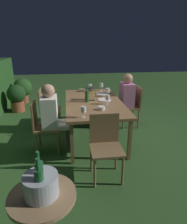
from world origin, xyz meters
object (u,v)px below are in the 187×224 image
(chair_side_right_a, at_px, (42,124))
(chair_side_left_b, at_px, (132,104))
(potted_plant_corner, at_px, (23,88))
(chair_side_right_b, at_px, (47,108))
(wine_glass_c, at_px, (90,87))
(dining_table, at_px, (94,104))
(person_in_cream, at_px, (54,115))
(wine_glass_a, at_px, (108,91))
(green_bottle_on_table, at_px, (87,96))
(chair_head_near, at_px, (106,144))
(ice_bucket, at_px, (41,183))
(plate_a, at_px, (102,94))
(lantern_centerpiece, at_px, (91,92))
(side_table, at_px, (45,217))
(bowl_bread, at_px, (82,90))
(wine_glass_b, at_px, (107,98))
(wine_glass_e, at_px, (83,110))
(person_in_pink, at_px, (124,98))
(potted_plant_by_hedge, at_px, (17,97))
(bowl_olives, at_px, (101,108))
(plate_b, at_px, (104,100))
(wine_glass_d, at_px, (101,85))

(chair_side_right_a, bearing_deg, chair_side_left_b, -64.63)
(chair_side_left_b, height_order, potted_plant_corner, chair_side_left_b)
(chair_side_right_b, distance_m, wine_glass_c, 1.03)
(dining_table, bearing_deg, chair_side_right_b, 64.63)
(person_in_cream, relative_size, wine_glass_a, 6.80)
(person_in_cream, height_order, green_bottle_on_table, person_in_cream)
(chair_side_left_b, distance_m, person_in_cream, 1.83)
(chair_head_near, height_order, wine_glass_c, wine_glass_c)
(green_bottle_on_table, height_order, ice_bucket, ice_bucket)
(dining_table, relative_size, chair_side_right_b, 2.19)
(chair_side_right_b, bearing_deg, plate_a, -88.09)
(green_bottle_on_table, bearing_deg, lantern_centerpiece, -39.53)
(side_table, relative_size, potted_plant_corner, 0.92)
(chair_side_left_b, bearing_deg, chair_side_right_b, 90.00)
(green_bottle_on_table, height_order, bowl_bread, green_bottle_on_table)
(wine_glass_b, bearing_deg, wine_glass_e, 141.16)
(chair_side_right_a, xyz_separation_m, plate_a, (0.89, -1.14, 0.24))
(bowl_bread, height_order, potted_plant_corner, bowl_bread)
(ice_bucket, bearing_deg, wine_glass_e, -17.10)
(ice_bucket, bearing_deg, wine_glass_a, -21.98)
(person_in_pink, xyz_separation_m, chair_side_right_b, (0.00, 1.61, -0.15))
(person_in_pink, relative_size, wine_glass_b, 6.80)
(plate_a, relative_size, ice_bucket, 0.71)
(wine_glass_b, height_order, potted_plant_corner, wine_glass_b)
(wine_glass_b, relative_size, potted_plant_by_hedge, 0.24)
(plate_a, height_order, bowl_olives, bowl_olives)
(chair_side_left_b, relative_size, wine_glass_b, 5.15)
(chair_head_near, xyz_separation_m, person_in_pink, (1.63, -0.71, 0.15))
(wine_glass_c, bearing_deg, wine_glass_e, 169.75)
(plate_b, bearing_deg, wine_glass_c, 15.73)
(potted_plant_corner, bearing_deg, chair_side_left_b, -128.07)
(wine_glass_d, bearing_deg, potted_plant_corner, 49.98)
(potted_plant_by_hedge, bearing_deg, plate_a, -121.91)
(chair_head_near, distance_m, bowl_bread, 2.00)
(person_in_pink, xyz_separation_m, person_in_cream, (-0.86, 1.41, 0.00))
(lantern_centerpiece, relative_size, wine_glass_c, 1.57)
(person_in_pink, distance_m, chair_side_right_b, 1.62)
(wine_glass_e, distance_m, potted_plant_by_hedge, 3.01)
(chair_side_left_b, xyz_separation_m, chair_side_right_b, (0.00, 1.81, 0.00))
(chair_head_near, distance_m, plate_b, 1.27)
(person_in_cream, bearing_deg, wine_glass_a, -55.39)
(green_bottle_on_table, xyz_separation_m, ice_bucket, (-2.21, 0.57, -0.05))
(person_in_pink, relative_size, person_in_cream, 1.00)
(dining_table, relative_size, green_bottle_on_table, 6.56)
(person_in_pink, distance_m, person_in_cream, 1.65)
(person_in_pink, relative_size, side_table, 1.69)
(green_bottle_on_table, distance_m, bowl_olives, 0.51)
(wine_glass_d, bearing_deg, side_table, 162.09)
(lantern_centerpiece, height_order, bowl_bread, lantern_centerpiece)
(green_bottle_on_table, distance_m, wine_glass_a, 0.55)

